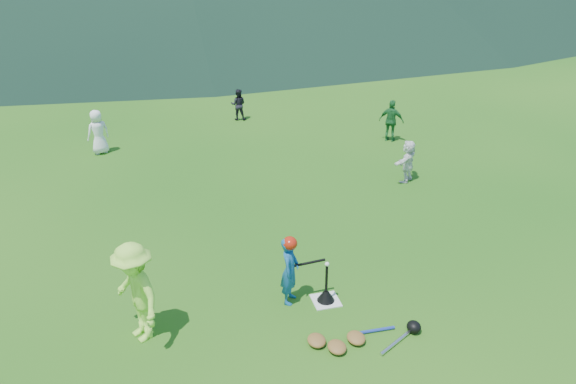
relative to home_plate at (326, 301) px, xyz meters
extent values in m
plane|color=#175112|center=(0.00, 0.00, -0.01)|extent=(120.00, 120.00, 0.00)
cube|color=silver|center=(0.00, 0.00, 0.00)|extent=(0.45, 0.45, 0.02)
sphere|color=white|center=(0.00, 0.00, 0.73)|extent=(0.08, 0.08, 0.08)
imported|color=#14538F|center=(-0.58, 0.17, 0.59)|extent=(0.47, 0.52, 1.20)
imported|color=#A9F548|center=(-3.04, -0.14, 0.81)|extent=(1.01, 1.22, 1.64)
imported|color=white|center=(-3.92, 8.15, 0.61)|extent=(0.71, 0.60, 1.24)
imported|color=black|center=(0.35, 10.12, 0.50)|extent=(0.58, 0.51, 1.02)
imported|color=#206C31|center=(4.31, 7.00, 0.60)|extent=(0.76, 0.68, 1.23)
imported|color=white|center=(3.50, 4.22, 0.52)|extent=(0.95, 0.88, 1.06)
cone|color=black|center=(0.00, 0.00, 0.10)|extent=(0.30, 0.30, 0.18)
cylinder|color=black|center=(0.00, 0.00, 0.44)|extent=(0.04, 0.04, 0.50)
ellipsoid|color=#AC1D0B|center=(-0.58, 0.17, 1.11)|extent=(0.24, 0.26, 0.22)
cylinder|color=black|center=(-0.28, 0.17, 0.69)|extent=(0.62, 0.08, 0.07)
ellipsoid|color=olive|center=(-0.22, -1.20, 0.05)|extent=(0.28, 0.34, 0.13)
ellipsoid|color=olive|center=(0.13, -1.08, 0.05)|extent=(0.28, 0.34, 0.13)
ellipsoid|color=olive|center=(-0.47, -0.98, 0.05)|extent=(0.28, 0.34, 0.13)
cylinder|color=silver|center=(0.68, -1.30, 0.02)|extent=(0.65, 0.41, 0.06)
cylinder|color=#263FA5|center=(0.48, -0.95, 0.02)|extent=(0.68, 0.07, 0.05)
ellipsoid|color=black|center=(1.08, -1.10, 0.08)|extent=(0.22, 0.24, 0.19)
cube|color=gray|center=(0.00, 28.00, 0.59)|extent=(70.00, 0.03, 1.20)
cube|color=yellow|center=(0.00, 28.00, 1.23)|extent=(70.00, 0.08, 0.08)
cylinder|color=gray|center=(0.00, 28.00, 0.59)|extent=(0.07, 0.07, 1.30)
camera|label=1|loc=(-2.61, -7.36, 5.73)|focal=35.00mm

